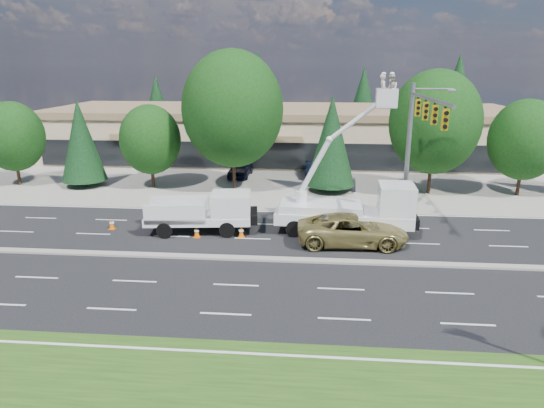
# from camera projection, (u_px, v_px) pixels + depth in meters

# --- Properties ---
(ground) EXTENTS (140.00, 140.00, 0.00)m
(ground) POSITION_uv_depth(u_px,v_px,m) (245.00, 259.00, 26.28)
(ground) COLOR black
(ground) RESTS_ON ground
(concrete_apron) EXTENTS (140.00, 22.00, 0.01)m
(concrete_apron) POSITION_uv_depth(u_px,v_px,m) (275.00, 176.00, 45.41)
(concrete_apron) COLOR gray
(concrete_apron) RESTS_ON ground
(road_median) EXTENTS (120.00, 0.55, 0.12)m
(road_median) POSITION_uv_depth(u_px,v_px,m) (245.00, 258.00, 26.26)
(road_median) COLOR gray
(road_median) RESTS_ON ground
(strip_mall) EXTENTS (50.40, 15.40, 5.50)m
(strip_mall) POSITION_uv_depth(u_px,v_px,m) (282.00, 132.00, 54.15)
(strip_mall) COLOR tan
(strip_mall) RESTS_ON ground
(tree_front_a) EXTENTS (5.18, 5.18, 7.18)m
(tree_front_a) POSITION_uv_depth(u_px,v_px,m) (13.00, 137.00, 41.25)
(tree_front_a) COLOR #332114
(tree_front_a) RESTS_ON ground
(tree_front_b) EXTENTS (3.75, 3.75, 7.38)m
(tree_front_b) POSITION_uv_depth(u_px,v_px,m) (81.00, 140.00, 40.82)
(tree_front_b) COLOR #332114
(tree_front_b) RESTS_ON ground
(tree_front_c) EXTENTS (5.05, 5.05, 7.01)m
(tree_front_c) POSITION_uv_depth(u_px,v_px,m) (150.00, 140.00, 40.29)
(tree_front_c) COLOR #332114
(tree_front_c) RESTS_ON ground
(tree_front_d) EXTENTS (8.20, 8.20, 11.38)m
(tree_front_d) POSITION_uv_depth(u_px,v_px,m) (233.00, 109.00, 39.00)
(tree_front_d) COLOR #332114
(tree_front_d) RESTS_ON ground
(tree_front_e) EXTENTS (3.98, 3.98, 7.84)m
(tree_front_e) POSITION_uv_depth(u_px,v_px,m) (331.00, 141.00, 39.04)
(tree_front_e) COLOR #332114
(tree_front_e) RESTS_ON ground
(tree_front_f) EXTENTS (7.11, 7.11, 9.86)m
(tree_front_f) POSITION_uv_depth(u_px,v_px,m) (435.00, 122.00, 37.95)
(tree_front_f) COLOR #332114
(tree_front_f) RESTS_ON ground
(tree_front_g) EXTENTS (5.51, 5.51, 7.64)m
(tree_front_g) POSITION_uv_depth(u_px,v_px,m) (525.00, 140.00, 37.74)
(tree_front_g) COLOR #332114
(tree_front_g) RESTS_ON ground
(tree_back_a) EXTENTS (4.44, 4.44, 8.76)m
(tree_back_a) POSITION_uv_depth(u_px,v_px,m) (157.00, 105.00, 66.60)
(tree_back_a) COLOR #332114
(tree_back_a) RESTS_ON ground
(tree_back_b) EXTENTS (6.00, 6.00, 11.82)m
(tree_back_b) POSITION_uv_depth(u_px,v_px,m) (258.00, 93.00, 65.00)
(tree_back_b) COLOR #332114
(tree_back_b) RESTS_ON ground
(tree_back_c) EXTENTS (4.99, 4.99, 9.84)m
(tree_back_c) POSITION_uv_depth(u_px,v_px,m) (363.00, 102.00, 64.15)
(tree_back_c) COLOR #332114
(tree_back_c) RESTS_ON ground
(tree_back_d) EXTENTS (5.82, 5.82, 11.47)m
(tree_back_d) POSITION_uv_depth(u_px,v_px,m) (457.00, 96.00, 62.93)
(tree_back_d) COLOR #332114
(tree_back_d) RESTS_ON ground
(signal_mast) EXTENTS (2.76, 10.16, 9.00)m
(signal_mast) POSITION_uv_depth(u_px,v_px,m) (417.00, 132.00, 30.50)
(signal_mast) COLOR gray
(signal_mast) RESTS_ON ground
(utility_pickup) EXTENTS (6.74, 3.14, 2.49)m
(utility_pickup) POSITION_uv_depth(u_px,v_px,m) (206.00, 216.00, 30.31)
(utility_pickup) COLOR silver
(utility_pickup) RESTS_ON ground
(bucket_truck) EXTENTS (8.50, 3.06, 9.75)m
(bucket_truck) POSITION_uv_depth(u_px,v_px,m) (356.00, 202.00, 29.76)
(bucket_truck) COLOR silver
(bucket_truck) RESTS_ON ground
(traffic_cone_a) EXTENTS (0.40, 0.40, 0.70)m
(traffic_cone_a) POSITION_uv_depth(u_px,v_px,m) (112.00, 224.00, 30.97)
(traffic_cone_a) COLOR #E55F07
(traffic_cone_a) RESTS_ON ground
(traffic_cone_b) EXTENTS (0.40, 0.40, 0.70)m
(traffic_cone_b) POSITION_uv_depth(u_px,v_px,m) (197.00, 232.00, 29.52)
(traffic_cone_b) COLOR #E55F07
(traffic_cone_b) RESTS_ON ground
(traffic_cone_c) EXTENTS (0.40, 0.40, 0.70)m
(traffic_cone_c) POSITION_uv_depth(u_px,v_px,m) (241.00, 232.00, 29.51)
(traffic_cone_c) COLOR #E55F07
(traffic_cone_c) RESTS_ON ground
(traffic_cone_d) EXTENTS (0.40, 0.40, 0.70)m
(traffic_cone_d) POSITION_uv_depth(u_px,v_px,m) (359.00, 231.00, 29.71)
(traffic_cone_d) COLOR #E55F07
(traffic_cone_d) RESTS_ON ground
(minivan) EXTENTS (6.46, 3.11, 1.77)m
(minivan) POSITION_uv_depth(u_px,v_px,m) (352.00, 230.00, 28.23)
(minivan) COLOR #9E914C
(minivan) RESTS_ON ground
(parked_car_west) EXTENTS (2.05, 4.72, 1.58)m
(parked_car_west) POSITION_uv_depth(u_px,v_px,m) (240.00, 168.00, 45.24)
(parked_car_west) COLOR black
(parked_car_west) RESTS_ON ground
(parked_car_east) EXTENTS (1.52, 4.13, 1.35)m
(parked_car_east) POSITION_uv_depth(u_px,v_px,m) (313.00, 169.00, 45.20)
(parked_car_east) COLOR black
(parked_car_east) RESTS_ON ground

